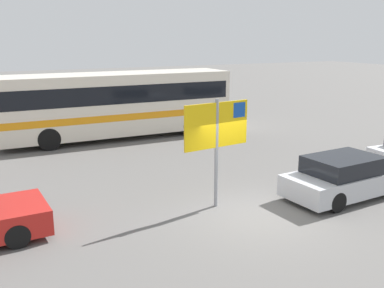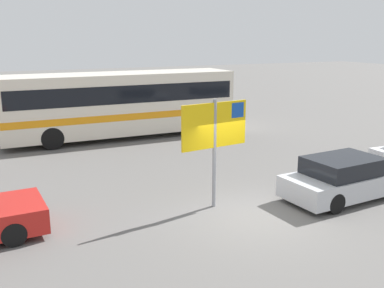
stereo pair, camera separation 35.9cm
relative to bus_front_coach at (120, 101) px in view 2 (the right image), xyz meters
The scene contains 4 objects.
ground 11.52m from the bus_front_coach, 87.71° to the right, with size 120.00×120.00×0.00m, color #605E5B.
bus_front_coach is the anchor object (origin of this frame).
ferry_sign 10.29m from the bus_front_coach, 90.94° to the right, with size 2.19×0.35×3.20m.
car_silver 12.07m from the bus_front_coach, 71.33° to the right, with size 4.38×2.01×1.32m.
Camera 2 is at (-6.54, -9.85, 4.91)m, focal length 41.60 mm.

